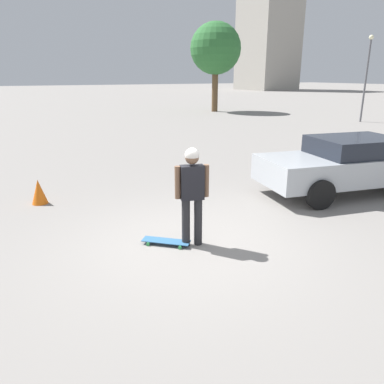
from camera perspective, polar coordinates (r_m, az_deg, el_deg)
ground_plane at (r=6.78m, az=0.00°, el=-8.01°), size 220.00×220.00×0.00m
person at (r=6.40m, az=0.00°, el=0.51°), size 0.29×0.58×1.76m
skateboard at (r=6.78m, az=-3.98°, el=-7.48°), size 0.75×0.81×0.07m
car_parked_near at (r=10.33m, az=22.96°, el=4.01°), size 2.56×4.85×1.42m
building_block_distant at (r=79.72m, az=11.57°, el=23.08°), size 10.33×8.44×22.35m
tree_distant at (r=31.66m, az=3.62°, el=20.94°), size 4.02×4.02×6.91m
traffic_cone at (r=9.47m, az=-22.30°, el=0.04°), size 0.36×0.36×0.58m
lamp_post at (r=26.77m, az=25.09°, el=16.28°), size 0.28×0.28×5.22m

